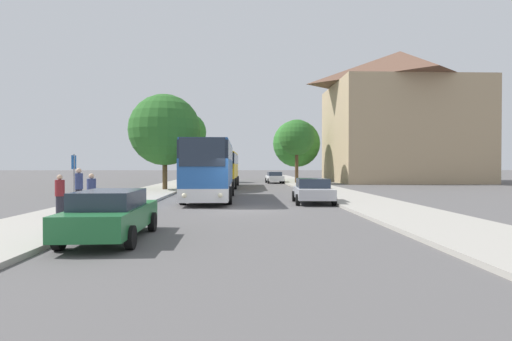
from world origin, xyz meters
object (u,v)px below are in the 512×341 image
Objects in this scene: bus_stop_sign at (74,176)px; pedestrian_walking_back at (91,193)px; bus_middle at (224,169)px; tree_left_far at (186,132)px; bus_front at (210,169)px; parked_car_left_curb at (111,214)px; pedestrian_waiting_near at (79,188)px; parked_car_right_far at (275,177)px; tree_right_mid at (297,138)px; parked_car_right_near at (313,190)px; tree_right_near at (296,144)px; tree_left_near at (165,130)px; pedestrian_waiting_far at (60,195)px.

bus_stop_sign reaches higher than pedestrian_walking_back.
tree_left_far is (-5.22, 11.54, 4.48)m from bus_middle.
bus_stop_sign is (-5.63, -21.34, -0.09)m from bus_middle.
bus_front is 2.24× the size of parked_car_left_curb.
pedestrian_waiting_near is (-0.25, 1.14, -0.59)m from bus_stop_sign.
pedestrian_walking_back is 34.16m from tree_left_far.
parked_car_right_far is 12.57m from tree_left_far.
tree_right_mid is (8.10, 6.82, 3.56)m from bus_middle.
parked_car_left_curb is 0.53× the size of tree_left_far.
parked_car_right_near is (7.82, 10.73, -0.02)m from parked_car_left_curb.
parked_car_right_near is at bearing -96.30° from tree_right_near.
parked_car_right_near is at bearing -23.34° from bus_front.
parked_car_left_curb is 35.96m from tree_right_mid.
parked_car_left_curb is at bearing 75.54° from parked_car_right_far.
parked_car_right_near is 31.97m from tree_right_near.
tree_left_far is (0.41, 32.88, 4.57)m from bus_stop_sign.
tree_right_near is (3.50, 6.14, 4.37)m from parked_car_right_far.
pedestrian_waiting_near is 1.13× the size of pedestrian_walking_back.
tree_right_mid is (13.32, -4.72, -0.92)m from tree_left_far.
bus_stop_sign is at bearing -93.39° from tree_left_near.
tree_right_mid is at bearing 41.44° from bus_middle.
pedestrian_walking_back is (-2.46, 5.15, 0.23)m from parked_car_left_curb.
tree_right_mid is (13.73, 28.16, 3.65)m from bus_stop_sign.
pedestrian_waiting_near reaches higher than parked_car_left_curb.
tree_right_mid is (2.40, -1.90, 4.63)m from parked_car_right_far.
tree_left_near is at bearing 174.11° from pedestrian_waiting_far.
tree_left_near is at bearing -119.22° from pedestrian_waiting_near.
parked_car_right_near is at bearing 52.57° from parked_car_left_curb.
pedestrian_waiting_near reaches higher than parked_car_right_near.
parked_car_left_curb is 43.91m from tree_right_near.
bus_stop_sign is at bearing -171.78° from pedestrian_walking_back.
parked_car_left_curb is at bearing -59.59° from bus_stop_sign.
tree_right_near is at bearing 67.72° from bus_stop_sign.
bus_middle reaches higher than parked_car_right_far.
bus_front is at bearing 53.71° from bus_stop_sign.
pedestrian_waiting_near is at bearing -91.18° from tree_left_far.
bus_stop_sign is (-11.35, -4.72, 0.96)m from parked_car_right_near.
tree_right_near reaches higher than parked_car_right_far.
tree_right_near is at bearing -121.91° from parked_car_right_far.
tree_right_near is at bearing 82.23° from tree_right_mid.
tree_right_mid is (12.79, 12.30, 0.25)m from tree_left_near.
bus_stop_sign is at bearing 25.67° from parked_car_right_near.
pedestrian_walking_back is (1.01, 0.63, 0.02)m from pedestrian_waiting_far.
pedestrian_waiting_far is (-5.57, -22.83, -0.82)m from bus_middle.
parked_car_right_far is 2.57× the size of pedestrian_walking_back.
parked_car_right_far is 0.49× the size of tree_left_far.
bus_middle is 5.85× the size of pedestrian_waiting_near.
tree_left_near reaches higher than tree_right_mid.
pedestrian_walking_back is 0.21× the size of tree_left_near.
parked_car_left_curb is 36.91m from parked_car_right_far.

